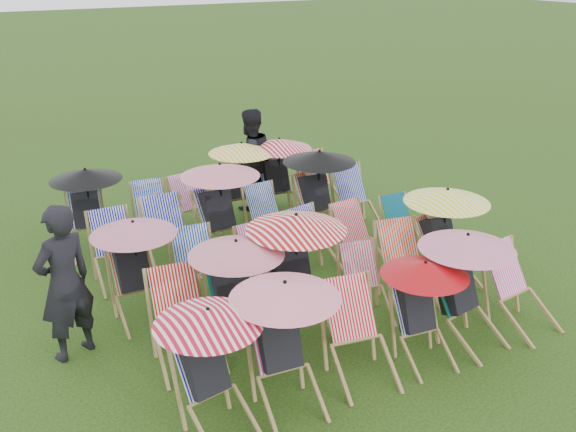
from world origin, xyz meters
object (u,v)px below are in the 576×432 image
deckchair_5 (522,290)px  deckchair_29 (321,181)px  deckchair_0 (212,369)px  person_left (64,283)px  person_rear (250,160)px

deckchair_5 → deckchair_29: deckchair_5 is taller
deckchair_0 → deckchair_29: deckchair_0 is taller
person_left → deckchair_29: bearing=-174.3°
deckchair_29 → person_rear: size_ratio=0.53×
deckchair_0 → deckchair_29: size_ratio=1.29×
deckchair_5 → person_left: (-4.94, 2.04, 0.43)m
deckchair_0 → person_left: 2.13m
deckchair_0 → person_left: (-0.94, 1.90, 0.27)m
person_left → deckchair_0: bearing=94.6°
deckchair_5 → person_rear: (-1.12, 5.19, 0.41)m
deckchair_0 → person_left: bearing=106.6°
deckchair_5 → deckchair_29: bearing=83.5°
deckchair_29 → person_left: 5.60m
person_left → person_rear: person_left is taller
deckchair_29 → person_rear: 1.34m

